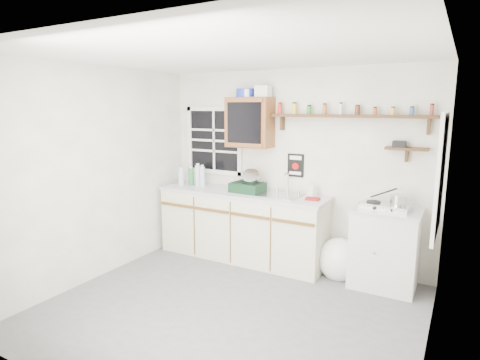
# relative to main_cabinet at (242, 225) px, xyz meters

# --- Properties ---
(room) EXTENTS (3.64, 3.24, 2.54)m
(room) POSITION_rel_main_cabinet_xyz_m (0.58, -1.30, 0.79)
(room) COLOR #535255
(room) RESTS_ON ground
(main_cabinet) EXTENTS (2.31, 0.63, 0.92)m
(main_cabinet) POSITION_rel_main_cabinet_xyz_m (0.00, 0.00, 0.00)
(main_cabinet) COLOR beige
(main_cabinet) RESTS_ON floor
(right_cabinet) EXTENTS (0.73, 0.57, 0.91)m
(right_cabinet) POSITION_rel_main_cabinet_xyz_m (1.83, 0.03, -0.01)
(right_cabinet) COLOR silver
(right_cabinet) RESTS_ON floor
(sink) EXTENTS (0.52, 0.44, 0.29)m
(sink) POSITION_rel_main_cabinet_xyz_m (0.54, 0.01, 0.47)
(sink) COLOR #B5B5BA
(sink) RESTS_ON main_cabinet
(upper_cabinet) EXTENTS (0.60, 0.32, 0.65)m
(upper_cabinet) POSITION_rel_main_cabinet_xyz_m (0.03, 0.14, 1.36)
(upper_cabinet) COLOR #5D3317
(upper_cabinet) RESTS_ON wall_back
(upper_cabinet_clutter) EXTENTS (0.47, 0.24, 0.14)m
(upper_cabinet_clutter) POSITION_rel_main_cabinet_xyz_m (0.06, 0.14, 1.75)
(upper_cabinet_clutter) COLOR #1930A8
(upper_cabinet_clutter) RESTS_ON upper_cabinet
(spice_shelf) EXTENTS (1.91, 0.18, 0.35)m
(spice_shelf) POSITION_rel_main_cabinet_xyz_m (1.29, 0.21, 1.47)
(spice_shelf) COLOR #311D0D
(spice_shelf) RESTS_ON wall_back
(secondary_shelf) EXTENTS (0.45, 0.16, 0.24)m
(secondary_shelf) POSITION_rel_main_cabinet_xyz_m (1.94, 0.22, 1.12)
(secondary_shelf) COLOR #311D0D
(secondary_shelf) RESTS_ON wall_back
(warning_sign) EXTENTS (0.22, 0.02, 0.30)m
(warning_sign) POSITION_rel_main_cabinet_xyz_m (0.63, 0.29, 0.82)
(warning_sign) COLOR black
(warning_sign) RESTS_ON wall_back
(window_back) EXTENTS (0.93, 0.03, 0.98)m
(window_back) POSITION_rel_main_cabinet_xyz_m (-0.62, 0.29, 1.09)
(window_back) COLOR black
(window_back) RESTS_ON wall_back
(window_right) EXTENTS (0.03, 0.78, 1.08)m
(window_right) POSITION_rel_main_cabinet_xyz_m (2.37, -0.75, 0.99)
(window_right) COLOR black
(window_right) RESTS_ON wall_back
(water_bottles) EXTENTS (0.40, 0.16, 0.32)m
(water_bottles) POSITION_rel_main_cabinet_xyz_m (-0.80, 0.02, 0.59)
(water_bottles) COLOR silver
(water_bottles) RESTS_ON main_cabinet
(dish_rack) EXTENTS (0.43, 0.33, 0.31)m
(dish_rack) POSITION_rel_main_cabinet_xyz_m (0.09, 0.01, 0.56)
(dish_rack) COLOR black
(dish_rack) RESTS_ON main_cabinet
(soap_bottle) EXTENTS (0.11, 0.11, 0.18)m
(soap_bottle) POSITION_rel_main_cabinet_xyz_m (0.92, 0.17, 0.55)
(soap_bottle) COLOR silver
(soap_bottle) RESTS_ON main_cabinet
(rag) EXTENTS (0.17, 0.15, 0.02)m
(rag) POSITION_rel_main_cabinet_xyz_m (0.98, 0.01, 0.47)
(rag) COLOR maroon
(rag) RESTS_ON main_cabinet
(hotplate) EXTENTS (0.54, 0.32, 0.08)m
(hotplate) POSITION_rel_main_cabinet_xyz_m (1.82, 0.01, 0.48)
(hotplate) COLOR #B5B5BA
(hotplate) RESTS_ON right_cabinet
(saucepan) EXTENTS (0.42, 0.27, 0.19)m
(saucepan) POSITION_rel_main_cabinet_xyz_m (1.94, 0.01, 0.57)
(saucepan) COLOR #B5B5BA
(saucepan) RESTS_ON hotplate
(trash_bag) EXTENTS (0.46, 0.42, 0.53)m
(trash_bag) POSITION_rel_main_cabinet_xyz_m (1.33, 0.02, -0.24)
(trash_bag) COLOR white
(trash_bag) RESTS_ON floor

